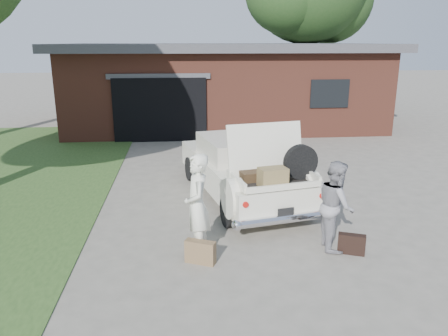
{
  "coord_description": "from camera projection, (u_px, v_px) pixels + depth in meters",
  "views": [
    {
      "loc": [
        -0.77,
        -7.2,
        3.37
      ],
      "look_at": [
        0.0,
        0.6,
        1.1
      ],
      "focal_mm": 35.0,
      "sensor_mm": 36.0,
      "label": 1
    }
  ],
  "objects": [
    {
      "name": "ground",
      "position": [
        227.0,
        235.0,
        7.9
      ],
      "size": [
        90.0,
        90.0,
        0.0
      ],
      "primitive_type": "plane",
      "color": "gray",
      "rests_on": "ground"
    },
    {
      "name": "house",
      "position": [
        222.0,
        83.0,
        18.49
      ],
      "size": [
        12.8,
        7.8,
        3.3
      ],
      "color": "brown",
      "rests_on": "ground"
    },
    {
      "name": "sedan",
      "position": [
        242.0,
        168.0,
        9.68
      ],
      "size": [
        2.7,
        4.88,
        1.9
      ],
      "rotation": [
        0.0,
        0.0,
        0.21
      ],
      "color": "silver",
      "rests_on": "ground"
    },
    {
      "name": "woman_left",
      "position": [
        197.0,
        206.0,
        6.96
      ],
      "size": [
        0.46,
        0.66,
        1.71
      ],
      "primitive_type": "imported",
      "rotation": [
        0.0,
        0.0,
        -1.48
      ],
      "color": "white",
      "rests_on": "ground"
    },
    {
      "name": "woman_right",
      "position": [
        336.0,
        205.0,
        7.26
      ],
      "size": [
        0.63,
        0.78,
        1.51
      ],
      "primitive_type": "imported",
      "rotation": [
        0.0,
        0.0,
        1.48
      ],
      "color": "gray",
      "rests_on": "ground"
    },
    {
      "name": "suitcase_left",
      "position": [
        200.0,
        252.0,
        6.87
      ],
      "size": [
        0.5,
        0.34,
        0.37
      ],
      "primitive_type": "cube",
      "rotation": [
        0.0,
        0.0,
        -0.43
      ],
      "color": "brown",
      "rests_on": "ground"
    },
    {
      "name": "suitcase_right",
      "position": [
        351.0,
        244.0,
        7.18
      ],
      "size": [
        0.46,
        0.3,
        0.34
      ],
      "primitive_type": "cube",
      "rotation": [
        0.0,
        0.0,
        -0.38
      ],
      "color": "black",
      "rests_on": "ground"
    }
  ]
}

